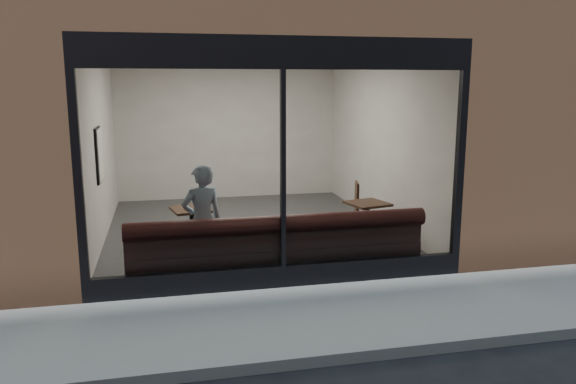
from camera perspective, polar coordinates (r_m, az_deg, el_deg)
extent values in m
plane|color=black|center=(5.66, 4.05, -16.79)|extent=(120.00, 120.00, 0.00)
cube|color=gray|center=(6.53, 1.48, -12.76)|extent=(40.00, 2.00, 0.01)
cube|color=gray|center=(5.59, 4.21, -16.48)|extent=(40.00, 0.10, 0.12)
cube|color=brown|center=(13.03, -22.78, 5.65)|extent=(2.50, 12.00, 3.20)
cube|color=brown|center=(13.85, 9.61, 6.63)|extent=(2.50, 12.00, 3.20)
cube|color=brown|center=(15.89, -7.35, 7.25)|extent=(5.00, 6.00, 3.20)
plane|color=#2D2D30|center=(10.24, -3.97, -3.78)|extent=(6.00, 6.00, 0.00)
plane|color=white|center=(9.91, -4.23, 14.22)|extent=(6.00, 6.00, 0.00)
plane|color=beige|center=(12.90, -6.09, 6.40)|extent=(5.00, 0.00, 5.00)
plane|color=beige|center=(9.90, -18.54, 4.46)|extent=(0.00, 6.00, 6.00)
plane|color=beige|center=(10.61, 9.38, 5.30)|extent=(0.00, 6.00, 6.00)
cube|color=black|center=(7.43, -0.50, -8.54)|extent=(5.00, 0.10, 0.30)
cube|color=black|center=(7.00, -0.54, 13.99)|extent=(5.00, 0.10, 0.40)
cube|color=black|center=(7.08, -0.52, 2.19)|extent=(0.06, 0.10, 2.50)
plane|color=white|center=(7.05, -0.47, 2.15)|extent=(4.80, 0.00, 4.80)
cube|color=#351513|center=(7.77, -1.13, -7.05)|extent=(4.00, 0.55, 0.45)
imported|color=#8FACC3|center=(7.75, -8.70, -2.95)|extent=(0.65, 0.51, 1.56)
cube|color=#302012|center=(8.68, -9.75, -1.75)|extent=(0.69, 0.69, 0.04)
cube|color=#302012|center=(9.04, 8.09, -1.17)|extent=(0.71, 0.71, 0.04)
cube|color=#302012|center=(9.87, 5.84, -3.06)|extent=(0.47, 0.47, 0.04)
cube|color=white|center=(9.42, -18.56, 3.61)|extent=(0.02, 0.61, 0.82)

